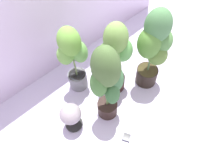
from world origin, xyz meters
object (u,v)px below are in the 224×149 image
at_px(floor_fan, 71,115).
at_px(potted_plant_back_left, 73,56).
at_px(potted_plant_center, 116,55).
at_px(hygrometer_box, 127,137).
at_px(potted_plant_front_right, 154,47).
at_px(potted_plant_front_left, 107,81).

bearing_deg(floor_fan, potted_plant_back_left, -0.99).
height_order(potted_plant_center, hygrometer_box, potted_plant_center).
xyz_separation_m(potted_plant_front_right, potted_plant_front_left, (-0.62, 0.03, -0.00)).
bearing_deg(potted_plant_back_left, potted_plant_center, -48.27).
xyz_separation_m(potted_plant_front_right, hygrometer_box, (-0.70, -0.30, -0.56)).
bearing_deg(floor_fan, hygrometer_box, -105.13).
distance_m(potted_plant_center, potted_plant_front_right, 0.39).
distance_m(potted_plant_front_right, hygrometer_box, 0.95).
relative_size(potted_plant_center, potted_plant_front_left, 0.95).
bearing_deg(floor_fan, potted_plant_front_right, -55.64).
bearing_deg(potted_plant_center, potted_plant_front_right, -33.96).
xyz_separation_m(potted_plant_front_right, floor_fan, (-0.98, 0.18, -0.35)).
bearing_deg(hygrometer_box, potted_plant_front_right, 87.33).
height_order(potted_plant_front_right, floor_fan, potted_plant_front_right).
relative_size(potted_plant_back_left, potted_plant_front_left, 0.88).
relative_size(potted_plant_front_left, hygrometer_box, 9.16).
bearing_deg(potted_plant_front_left, hygrometer_box, -102.45).
xyz_separation_m(potted_plant_back_left, floor_fan, (-0.37, -0.36, -0.28)).
bearing_deg(potted_plant_back_left, floor_fan, -135.93).
bearing_deg(potted_plant_front_left, potted_plant_back_left, 88.51).
xyz_separation_m(potted_plant_center, potted_plant_front_right, (0.33, -0.22, 0.03)).
xyz_separation_m(potted_plant_front_left, floor_fan, (-0.35, 0.15, -0.35)).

